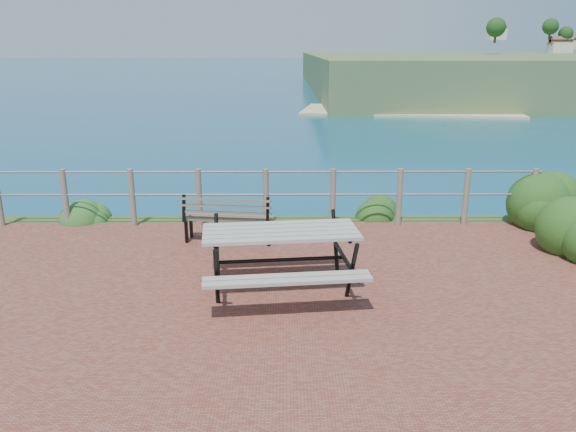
{
  "coord_description": "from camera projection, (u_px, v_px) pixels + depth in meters",
  "views": [
    {
      "loc": [
        0.33,
        -5.98,
        3.01
      ],
      "look_at": [
        0.37,
        1.49,
        0.75
      ],
      "focal_mm": 35.0,
      "sensor_mm": 36.0,
      "label": 1
    }
  ],
  "objects": [
    {
      "name": "ground",
      "position": [
        257.0,
        314.0,
        6.59
      ],
      "size": [
        10.0,
        7.0,
        0.12
      ],
      "primitive_type": "cube",
      "color": "brown",
      "rests_on": "ground"
    },
    {
      "name": "ocean",
      "position": [
        284.0,
        55.0,
        198.0
      ],
      "size": [
        1200.0,
        1200.0,
        0.0
      ],
      "primitive_type": "plane",
      "color": "#125670",
      "rests_on": "ground"
    },
    {
      "name": "safety_railing",
      "position": [
        266.0,
        194.0,
        9.63
      ],
      "size": [
        9.4,
        0.1,
        1.0
      ],
      "color": "#6B5B4C",
      "rests_on": "ground"
    },
    {
      "name": "picnic_table",
      "position": [
        281.0,
        254.0,
        7.04
      ],
      "size": [
        1.99,
        1.66,
        0.81
      ],
      "rotation": [
        0.0,
        0.0,
        0.11
      ],
      "color": "gray",
      "rests_on": "ground"
    },
    {
      "name": "park_bench",
      "position": [
        228.0,
        211.0,
        8.82
      ],
      "size": [
        1.46,
        0.53,
        0.8
      ],
      "rotation": [
        0.0,
        0.0,
        -0.12
      ],
      "color": "brown",
      "rests_on": "ground"
    },
    {
      "name": "shrub_right_edge",
      "position": [
        552.0,
        225.0,
        9.84
      ],
      "size": [
        1.16,
        1.16,
        1.66
      ],
      "primitive_type": "ellipsoid",
      "color": "#174816",
      "rests_on": "ground"
    },
    {
      "name": "shrub_lip_west",
      "position": [
        88.0,
        220.0,
        10.17
      ],
      "size": [
        0.78,
        0.78,
        0.53
      ],
      "primitive_type": "ellipsoid",
      "color": "#315A21",
      "rests_on": "ground"
    },
    {
      "name": "shrub_lip_east",
      "position": [
        370.0,
        215.0,
        10.47
      ],
      "size": [
        0.72,
        0.72,
        0.45
      ],
      "primitive_type": "ellipsoid",
      "color": "#174816",
      "rests_on": "ground"
    }
  ]
}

